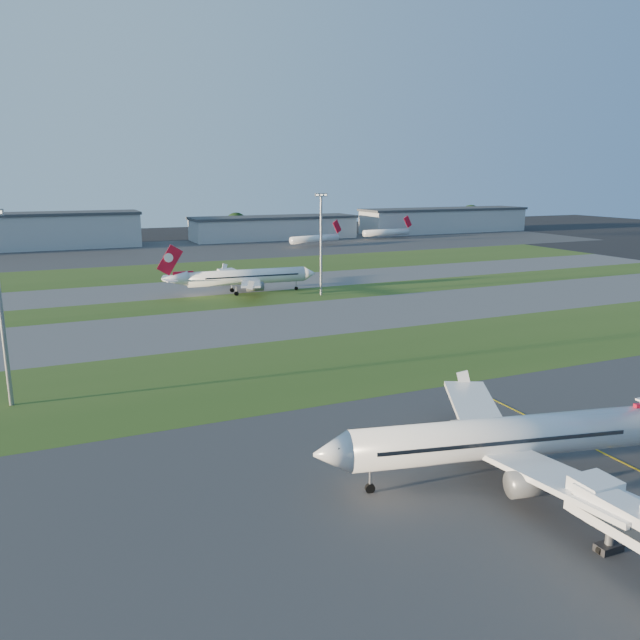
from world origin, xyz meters
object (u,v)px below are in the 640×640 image
mini_jet_far (387,232)px  light_mast_centre (321,238)px  mini_jet_near (315,239)px  airliner_parked (509,438)px  airliner_taxiing (246,277)px

mini_jet_far → light_mast_centre: light_mast_centre is taller
mini_jet_near → mini_jet_far: 48.26m
airliner_parked → mini_jet_near: airliner_parked is taller
mini_jet_far → light_mast_centre: (-91.01, -125.12, 11.53)m
mini_jet_near → airliner_parked: bearing=-124.3°
airliner_taxiing → mini_jet_near: (62.30, 98.16, -0.92)m
airliner_parked → light_mast_centre: size_ratio=1.52×
airliner_taxiing → light_mast_centre: (16.72, -10.69, 10.61)m
airliner_taxiing → mini_jet_near: airliner_taxiing is taller
light_mast_centre → airliner_parked: bearing=-103.4°
airliner_taxiing → mini_jet_near: size_ratio=1.37×
airliner_taxiing → light_mast_centre: 22.50m
airliner_taxiing → light_mast_centre: light_mast_centre is taller
airliner_taxiing → mini_jet_far: 157.17m
airliner_taxiing → mini_jet_far: airliner_taxiing is taller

